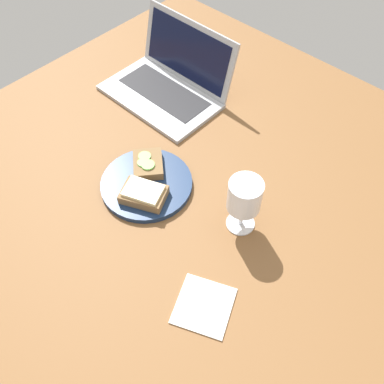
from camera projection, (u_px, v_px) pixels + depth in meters
wooden_table at (188, 191)px, 111.68cm from camera, size 140.00×140.00×3.00cm
plate at (147, 184)px, 110.19cm from camera, size 23.61×23.61×1.55cm
sandwich_with_cucumber at (148, 164)px, 111.52cm from camera, size 12.00×11.81×2.91cm
sandwich_with_cheese at (144, 194)px, 105.33cm from camera, size 12.99×11.38×3.29cm
wine_glass at (245, 197)px, 95.20cm from camera, size 7.85×7.85×15.30cm
laptop at (170, 80)px, 130.48cm from camera, size 35.44×25.96×19.42cm
napkin at (204, 306)px, 90.78cm from camera, size 15.40×15.56×0.40cm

